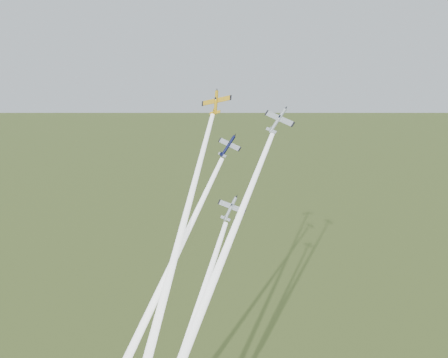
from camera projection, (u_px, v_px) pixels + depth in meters
plane_yellow at (216, 102)px, 128.25m from camera, size 9.45×6.35×8.39m
smoke_trail_yellow at (170, 273)px, 115.05m from camera, size 10.02×44.59×61.72m
plane_navy at (228, 146)px, 126.03m from camera, size 8.48×5.86×7.36m
smoke_trail_navy at (155, 300)px, 118.51m from camera, size 11.23×40.86×56.78m
plane_silver_right at (278, 120)px, 115.25m from camera, size 9.00×5.67×8.18m
smoke_trail_silver_right at (212, 284)px, 106.60m from camera, size 6.93×39.78×54.57m
plane_silver_low at (231, 208)px, 118.85m from camera, size 7.64×4.89×7.18m
smoke_trail_silver_low at (183, 352)px, 110.02m from camera, size 3.07×33.67×45.91m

